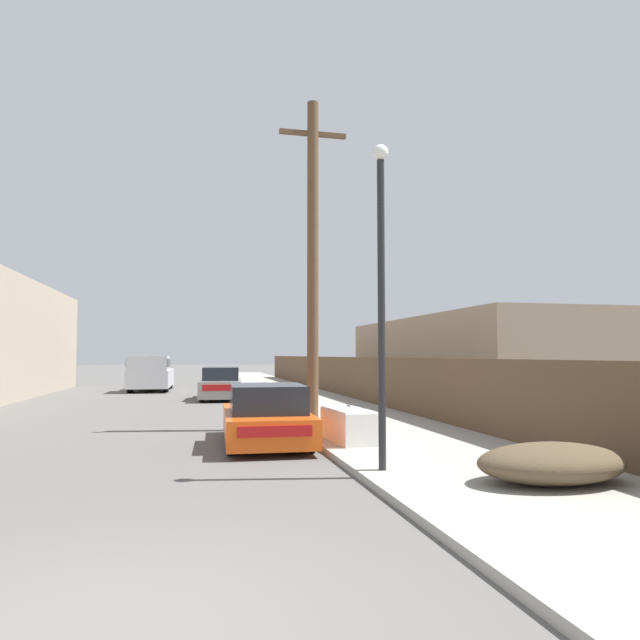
% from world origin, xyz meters
% --- Properties ---
extents(ground_plane, '(220.00, 220.00, 0.00)m').
position_xyz_m(ground_plane, '(0.00, 0.00, 0.00)').
color(ground_plane, '#595654').
extents(sidewalk_curb, '(4.20, 63.00, 0.12)m').
position_xyz_m(sidewalk_curb, '(5.30, 23.50, 0.06)').
color(sidewalk_curb, '#9E998E').
rests_on(sidewalk_curb, ground).
extents(discarded_fridge, '(0.83, 1.77, 0.70)m').
position_xyz_m(discarded_fridge, '(3.87, 7.42, 0.46)').
color(discarded_fridge, silver).
rests_on(discarded_fridge, sidewalk_curb).
extents(parked_sports_car_red, '(1.92, 4.13, 1.30)m').
position_xyz_m(parked_sports_car_red, '(2.23, 8.13, 0.58)').
color(parked_sports_car_red, '#E05114').
rests_on(parked_sports_car_red, ground).
extents(car_parked_mid, '(2.07, 4.41, 1.40)m').
position_xyz_m(car_parked_mid, '(1.88, 20.99, 0.65)').
color(car_parked_mid, gray).
rests_on(car_parked_mid, ground).
extents(pickup_truck, '(2.20, 5.49, 1.87)m').
position_xyz_m(pickup_truck, '(-1.54, 27.56, 0.94)').
color(pickup_truck, silver).
rests_on(pickup_truck, ground).
extents(utility_pole, '(1.80, 0.30, 8.53)m').
position_xyz_m(utility_pole, '(3.70, 10.26, 4.50)').
color(utility_pole, brown).
rests_on(utility_pole, sidewalk_curb).
extents(street_lamp, '(0.26, 0.26, 5.23)m').
position_xyz_m(street_lamp, '(3.61, 4.42, 3.12)').
color(street_lamp, '#232326').
rests_on(street_lamp, sidewalk_curb).
extents(brush_pile, '(2.21, 1.40, 0.57)m').
position_xyz_m(brush_pile, '(5.65, 3.01, 0.40)').
color(brush_pile, brown).
rests_on(brush_pile, sidewalk_curb).
extents(wooden_fence, '(0.08, 42.38, 1.72)m').
position_xyz_m(wooden_fence, '(7.25, 21.21, 0.98)').
color(wooden_fence, brown).
rests_on(wooden_fence, sidewalk_curb).
extents(building_right_house, '(6.00, 15.23, 3.50)m').
position_xyz_m(building_right_house, '(12.53, 18.80, 1.75)').
color(building_right_house, gray).
rests_on(building_right_house, ground).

